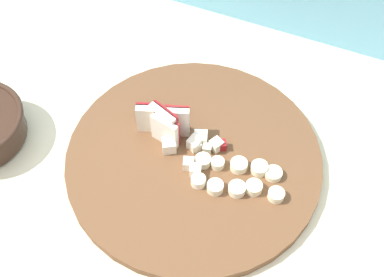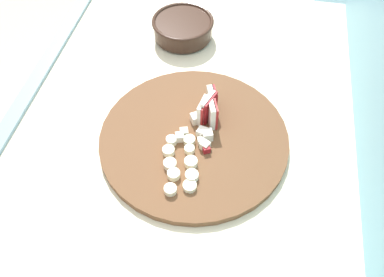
% 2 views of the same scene
% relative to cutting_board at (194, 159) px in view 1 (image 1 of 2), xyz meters
% --- Properties ---
extents(tile_backsplash, '(2.40, 0.04, 1.44)m').
position_rel_cutting_board_xyz_m(tile_backsplash, '(-0.04, 0.38, -0.19)').
color(tile_backsplash, '#6BADC6').
rests_on(tile_backsplash, ground).
extents(cutting_board, '(0.42, 0.42, 0.02)m').
position_rel_cutting_board_xyz_m(cutting_board, '(0.00, 0.00, 0.00)').
color(cutting_board, brown).
rests_on(cutting_board, tiled_countertop).
extents(apple_wedge_fan, '(0.09, 0.05, 0.06)m').
position_rel_cutting_board_xyz_m(apple_wedge_fan, '(-0.06, 0.02, 0.04)').
color(apple_wedge_fan, maroon).
rests_on(apple_wedge_fan, cutting_board).
extents(apple_dice_pile, '(0.10, 0.08, 0.02)m').
position_rel_cutting_board_xyz_m(apple_dice_pile, '(-0.00, 0.01, 0.02)').
color(apple_dice_pile, white).
rests_on(apple_dice_pile, cutting_board).
extents(banana_slice_rows, '(0.15, 0.08, 0.02)m').
position_rel_cutting_board_xyz_m(banana_slice_rows, '(0.08, -0.01, 0.02)').
color(banana_slice_rows, white).
rests_on(banana_slice_rows, cutting_board).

